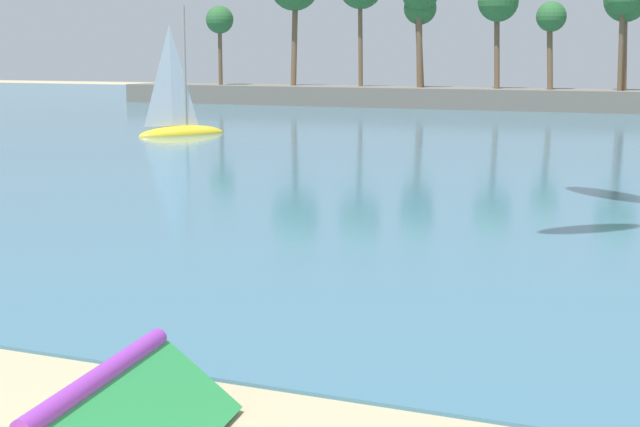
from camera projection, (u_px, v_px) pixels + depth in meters
name	position (u px, v px, depth m)	size (l,w,h in m)	color
sea	(610.00, 125.00, 64.21)	(220.00, 109.95, 0.06)	teal
palm_headland	(614.00, 62.00, 77.64)	(94.12, 6.00, 13.36)	slate
folded_kite	(100.00, 401.00, 11.44)	(2.84, 3.89, 1.07)	green
sailboat_near_shore	(180.00, 122.00, 56.00)	(4.31, 5.58, 8.02)	yellow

